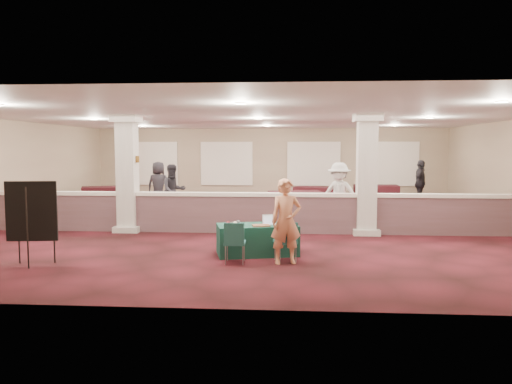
# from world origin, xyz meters

# --- Properties ---
(ground) EXTENTS (16.00, 16.00, 0.00)m
(ground) POSITION_xyz_m (0.00, 0.00, 0.00)
(ground) COLOR #4B121B
(ground) RESTS_ON ground
(wall_back) EXTENTS (16.00, 0.04, 3.20)m
(wall_back) POSITION_xyz_m (0.00, 8.00, 1.60)
(wall_back) COLOR gray
(wall_back) RESTS_ON ground
(wall_front) EXTENTS (16.00, 0.04, 3.20)m
(wall_front) POSITION_xyz_m (0.00, -8.00, 1.60)
(wall_front) COLOR gray
(wall_front) RESTS_ON ground
(wall_left) EXTENTS (0.04, 16.00, 3.20)m
(wall_left) POSITION_xyz_m (-8.00, 0.00, 1.60)
(wall_left) COLOR gray
(wall_left) RESTS_ON ground
(ceiling) EXTENTS (16.00, 16.00, 0.02)m
(ceiling) POSITION_xyz_m (0.00, 0.00, 3.20)
(ceiling) COLOR silver
(ceiling) RESTS_ON wall_back
(partition_wall) EXTENTS (15.60, 0.28, 1.10)m
(partition_wall) POSITION_xyz_m (0.00, -1.50, 0.57)
(partition_wall) COLOR brown
(partition_wall) RESTS_ON ground
(column_left) EXTENTS (0.72, 0.72, 3.20)m
(column_left) POSITION_xyz_m (-3.50, -1.50, 1.64)
(column_left) COLOR beige
(column_left) RESTS_ON ground
(column_right) EXTENTS (0.72, 0.72, 3.20)m
(column_right) POSITION_xyz_m (3.00, -1.50, 1.64)
(column_right) COLOR beige
(column_right) RESTS_ON ground
(sconce_left) EXTENTS (0.12, 0.12, 0.18)m
(sconce_left) POSITION_xyz_m (-3.78, -1.50, 2.00)
(sconce_left) COLOR brown
(sconce_left) RESTS_ON column_left
(sconce_right) EXTENTS (0.12, 0.12, 0.18)m
(sconce_right) POSITION_xyz_m (-3.22, -1.50, 2.00)
(sconce_right) COLOR brown
(sconce_right) RESTS_ON column_left
(near_table) EXTENTS (1.86, 1.23, 0.65)m
(near_table) POSITION_xyz_m (0.28, -4.28, 0.33)
(near_table) COLOR #0E352B
(near_table) RESTS_ON ground
(conf_chair_main) EXTENTS (0.52, 0.52, 0.82)m
(conf_chair_main) POSITION_xyz_m (0.92, -4.94, 0.48)
(conf_chair_main) COLOR #1F575A
(conf_chair_main) RESTS_ON ground
(conf_chair_side) EXTENTS (0.43, 0.43, 0.84)m
(conf_chair_side) POSITION_xyz_m (-0.11, -5.19, 0.50)
(conf_chair_side) COLOR #1F575A
(conf_chair_side) RESTS_ON ground
(easel_board) EXTENTS (0.98, 0.54, 1.66)m
(easel_board) POSITION_xyz_m (-4.04, -5.62, 1.06)
(easel_board) COLOR black
(easel_board) RESTS_ON ground
(woman) EXTENTS (0.69, 0.54, 1.70)m
(woman) POSITION_xyz_m (0.91, -5.08, 0.85)
(woman) COLOR tan
(woman) RESTS_ON ground
(far_table_front_left) EXTENTS (2.06, 1.43, 0.76)m
(far_table_front_left) POSITION_xyz_m (-2.50, 0.30, 0.38)
(far_table_front_left) COLOR black
(far_table_front_left) RESTS_ON ground
(far_table_front_center) EXTENTS (2.02, 1.33, 0.75)m
(far_table_front_center) POSITION_xyz_m (1.15, 3.00, 0.38)
(far_table_front_center) COLOR black
(far_table_front_center) RESTS_ON ground
(far_table_front_right) EXTENTS (2.02, 1.47, 0.74)m
(far_table_front_right) POSITION_xyz_m (6.50, 2.23, 0.37)
(far_table_front_right) COLOR black
(far_table_front_right) RESTS_ON ground
(far_table_back_left) EXTENTS (2.07, 1.54, 0.75)m
(far_table_back_left) POSITION_xyz_m (-6.50, 4.69, 0.38)
(far_table_back_left) COLOR black
(far_table_back_left) RESTS_ON ground
(far_table_back_center) EXTENTS (1.90, 1.37, 0.70)m
(far_table_back_center) POSITION_xyz_m (2.00, 5.91, 0.35)
(far_table_back_center) COLOR black
(far_table_back_center) RESTS_ON ground
(far_table_back_right) EXTENTS (1.86, 0.98, 0.74)m
(far_table_back_right) POSITION_xyz_m (4.59, 6.50, 0.37)
(far_table_back_right) COLOR black
(far_table_back_right) RESTS_ON ground
(attendee_a) EXTENTS (0.96, 0.87, 1.76)m
(attendee_a) POSITION_xyz_m (-2.96, 1.55, 0.88)
(attendee_a) COLOR black
(attendee_a) RESTS_ON ground
(attendee_b) EXTENTS (1.32, 0.93, 1.88)m
(attendee_b) POSITION_xyz_m (2.42, 0.00, 0.94)
(attendee_b) COLOR beige
(attendee_b) RESTS_ON ground
(attendee_c) EXTENTS (0.96, 1.20, 1.84)m
(attendee_c) POSITION_xyz_m (6.12, 5.30, 0.92)
(attendee_c) COLOR black
(attendee_c) RESTS_ON ground
(attendee_d) EXTENTS (0.93, 0.56, 1.81)m
(attendee_d) POSITION_xyz_m (-4.00, 3.50, 0.90)
(attendee_d) COLOR black
(attendee_d) RESTS_ON ground
(laptop_base) EXTENTS (0.34, 0.27, 0.02)m
(laptop_base) POSITION_xyz_m (0.55, -4.26, 0.66)
(laptop_base) COLOR silver
(laptop_base) RESTS_ON near_table
(laptop_screen) EXTENTS (0.29, 0.08, 0.20)m
(laptop_screen) POSITION_xyz_m (0.53, -4.16, 0.77)
(laptop_screen) COLOR silver
(laptop_screen) RESTS_ON near_table
(screen_glow) EXTENTS (0.26, 0.07, 0.17)m
(screen_glow) POSITION_xyz_m (0.53, -4.16, 0.76)
(screen_glow) COLOR silver
(screen_glow) RESTS_ON near_table
(knitting) EXTENTS (0.41, 0.35, 0.03)m
(knitting) POSITION_xyz_m (0.38, -4.49, 0.67)
(knitting) COLOR #CA5920
(knitting) RESTS_ON near_table
(yarn_cream) EXTENTS (0.10, 0.10, 0.10)m
(yarn_cream) POSITION_xyz_m (-0.18, -4.48, 0.70)
(yarn_cream) COLOR #F1E1C6
(yarn_cream) RESTS_ON near_table
(yarn_red) EXTENTS (0.09, 0.09, 0.09)m
(yarn_red) POSITION_xyz_m (-0.34, -4.38, 0.70)
(yarn_red) COLOR maroon
(yarn_red) RESTS_ON near_table
(yarn_grey) EXTENTS (0.09, 0.09, 0.09)m
(yarn_grey) POSITION_xyz_m (-0.14, -4.27, 0.70)
(yarn_grey) COLOR #505055
(yarn_grey) RESTS_ON near_table
(scissors) EXTENTS (0.11, 0.05, 0.01)m
(scissors) POSITION_xyz_m (0.91, -4.39, 0.66)
(scissors) COLOR red
(scissors) RESTS_ON near_table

